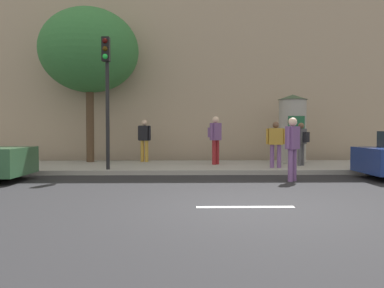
# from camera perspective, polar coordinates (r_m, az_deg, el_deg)

# --- Properties ---
(ground_plane) EXTENTS (80.00, 80.00, 0.00)m
(ground_plane) POSITION_cam_1_polar(r_m,az_deg,el_deg) (7.19, 7.93, -9.27)
(ground_plane) COLOR #232326
(sidewalk_curb) EXTENTS (36.00, 4.00, 0.15)m
(sidewalk_curb) POSITION_cam_1_polar(r_m,az_deg,el_deg) (14.06, 3.41, -3.37)
(sidewalk_curb) COLOR #9E9B93
(sidewalk_curb) RESTS_ON ground_plane
(lane_markings) EXTENTS (25.80, 0.16, 0.01)m
(lane_markings) POSITION_cam_1_polar(r_m,az_deg,el_deg) (7.18, 7.93, -9.23)
(lane_markings) COLOR silver
(lane_markings) RESTS_ON ground_plane
(building_backdrop) EXTENTS (36.00, 5.00, 10.03)m
(building_backdrop) POSITION_cam_1_polar(r_m,az_deg,el_deg) (19.33, 2.23, 12.83)
(building_backdrop) COLOR tan
(building_backdrop) RESTS_ON ground_plane
(traffic_light) EXTENTS (0.24, 0.45, 4.16)m
(traffic_light) POSITION_cam_1_polar(r_m,az_deg,el_deg) (12.53, -12.57, 9.12)
(traffic_light) COLOR black
(traffic_light) RESTS_ON sidewalk_curb
(poster_column) EXTENTS (1.14, 1.14, 2.64)m
(poster_column) POSITION_cam_1_polar(r_m,az_deg,el_deg) (15.40, 14.69, 2.30)
(poster_column) COLOR #9E9B93
(poster_column) RESTS_ON sidewalk_curb
(street_tree) EXTENTS (3.85, 3.85, 6.02)m
(street_tree) POSITION_cam_1_polar(r_m,az_deg,el_deg) (16.03, -15.00, 13.19)
(street_tree) COLOR #4C3826
(street_tree) RESTS_ON sidewalk_curb
(pedestrian_in_red_top) EXTENTS (0.46, 0.46, 1.76)m
(pedestrian_in_red_top) POSITION_cam_1_polar(r_m,az_deg,el_deg) (10.91, 14.70, 0.02)
(pedestrian_in_red_top) COLOR #724C84
(pedestrian_in_red_top) RESTS_ON ground_plane
(pedestrian_near_pole) EXTENTS (0.53, 0.36, 1.67)m
(pedestrian_near_pole) POSITION_cam_1_polar(r_m,az_deg,el_deg) (15.35, -7.09, 0.97)
(pedestrian_near_pole) COLOR #B78C33
(pedestrian_near_pole) RESTS_ON sidewalk_curb
(pedestrian_with_bag) EXTENTS (0.51, 0.51, 1.76)m
(pedestrian_with_bag) POSITION_cam_1_polar(r_m,az_deg,el_deg) (14.09, 3.46, 1.23)
(pedestrian_with_bag) COLOR maroon
(pedestrian_with_bag) RESTS_ON sidewalk_curb
(pedestrian_tallest) EXTENTS (0.52, 0.52, 1.52)m
(pedestrian_tallest) POSITION_cam_1_polar(r_m,az_deg,el_deg) (14.13, 15.97, 0.55)
(pedestrian_tallest) COLOR #4C4C51
(pedestrian_tallest) RESTS_ON sidewalk_curb
(pedestrian_in_light_jacket) EXTENTS (0.63, 0.31, 1.54)m
(pedestrian_in_light_jacket) POSITION_cam_1_polar(r_m,az_deg,el_deg) (13.10, 12.32, 0.45)
(pedestrian_in_light_jacket) COLOR #724C84
(pedestrian_in_light_jacket) RESTS_ON sidewalk_curb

